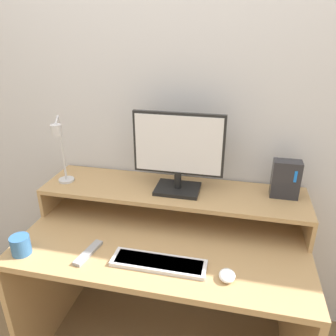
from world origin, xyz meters
name	(u,v)px	position (x,y,z in m)	size (l,w,h in m)	color
wall_back	(181,112)	(0.00, 0.76, 1.25)	(6.00, 0.05, 2.50)	silver
desk	(164,269)	(0.00, 0.36, 0.53)	(1.35, 0.72, 0.74)	tan
monitor_shelf	(172,193)	(0.00, 0.55, 0.87)	(1.35, 0.34, 0.16)	tan
monitor	(178,152)	(0.03, 0.55, 1.11)	(0.45, 0.17, 0.41)	black
desk_lamp	(61,149)	(-0.55, 0.46, 1.11)	(0.13, 0.20, 0.37)	silver
router_dock	(286,179)	(0.55, 0.60, 0.99)	(0.13, 0.07, 0.19)	#28282D
keyboard	(159,263)	(0.02, 0.16, 0.75)	(0.41, 0.11, 0.02)	silver
mouse	(227,275)	(0.31, 0.14, 0.75)	(0.07, 0.08, 0.03)	white
remote_control	(88,253)	(-0.30, 0.16, 0.74)	(0.07, 0.18, 0.02)	#99999E
mug	(21,245)	(-0.59, 0.10, 0.78)	(0.09, 0.09, 0.09)	#33669E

